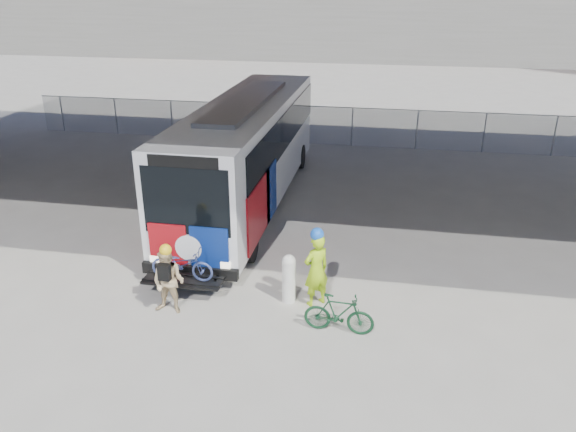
% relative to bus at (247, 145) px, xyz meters
% --- Properties ---
extents(ground, '(160.00, 160.00, 0.00)m').
position_rel_bus_xyz_m(ground, '(2.00, -3.99, -2.11)').
color(ground, '#9E9991').
rests_on(ground, ground).
extents(bus, '(2.67, 12.90, 3.69)m').
position_rel_bus_xyz_m(bus, '(0.00, 0.00, 0.00)').
color(bus, silver).
rests_on(bus, ground).
extents(overpass, '(40.00, 16.00, 7.95)m').
position_rel_bus_xyz_m(overpass, '(2.00, 0.01, 4.43)').
color(overpass, '#605E59').
rests_on(overpass, ground).
extents(chainlink_fence, '(30.00, 0.06, 30.00)m').
position_rel_bus_xyz_m(chainlink_fence, '(2.00, 8.01, -0.69)').
color(chainlink_fence, gray).
rests_on(chainlink_fence, ground).
extents(bollard, '(0.33, 0.33, 1.27)m').
position_rel_bus_xyz_m(bollard, '(2.63, -6.33, -1.43)').
color(bollard, white).
rests_on(bollard, ground).
extents(cyclist_hivis, '(0.80, 0.78, 2.04)m').
position_rel_bus_xyz_m(cyclist_hivis, '(3.30, -6.33, -1.13)').
color(cyclist_hivis, '#ADE117').
rests_on(cyclist_hivis, ground).
extents(cyclist_tan, '(0.82, 0.65, 1.80)m').
position_rel_bus_xyz_m(cyclist_tan, '(-0.05, -7.34, -1.26)').
color(cyclist_tan, '#D6BA89').
rests_on(cyclist_tan, ground).
extents(bike_parked, '(1.61, 0.53, 0.95)m').
position_rel_bus_xyz_m(bike_parked, '(3.98, -7.43, -1.63)').
color(bike_parked, '#133E23').
rests_on(bike_parked, ground).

